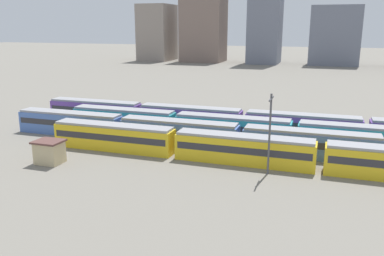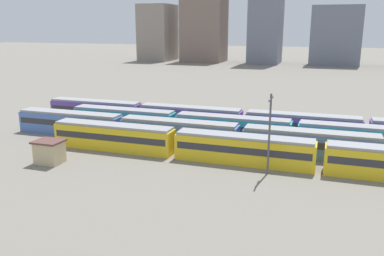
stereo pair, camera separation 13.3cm
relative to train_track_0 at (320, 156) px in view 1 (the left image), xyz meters
name	(u,v)px [view 1 (the left image)]	position (x,y,z in m)	size (l,w,h in m)	color
ground_plane	(122,134)	(-31.24, 7.80, -1.90)	(600.00, 600.00, 0.00)	slate
train_track_0	(320,156)	(0.00, 0.00, 0.00)	(74.70, 3.06, 3.75)	yellow
train_track_1	(179,132)	(-20.36, 5.20, 0.00)	(55.80, 3.06, 3.75)	#4C70BC
train_track_3	(244,121)	(-12.60, 15.60, 0.00)	(74.70, 3.06, 3.75)	#6B429E
catenary_pole_0	(270,130)	(-5.90, -2.91, 3.53)	(0.24, 3.20, 9.78)	#4C4C51
signal_hut	(49,152)	(-33.28, -7.98, -0.35)	(3.60, 3.00, 3.04)	#C6B284
distant_building_0	(157,33)	(-83.69, 144.88, 11.94)	(15.11, 19.69, 27.69)	gray
distant_building_1	(204,30)	(-59.08, 144.88, 13.42)	(20.05, 17.15, 30.64)	#7A665B
distant_building_2	(266,15)	(-29.06, 144.88, 20.29)	(14.22, 18.33, 44.40)	slate
distant_building_3	(335,36)	(2.00, 144.88, 11.10)	(21.39, 13.04, 26.00)	slate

